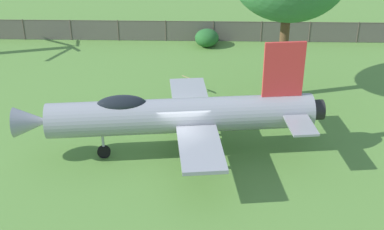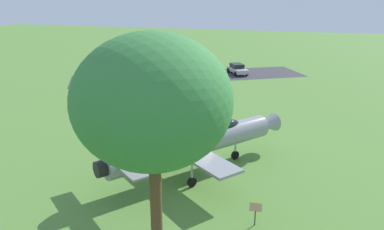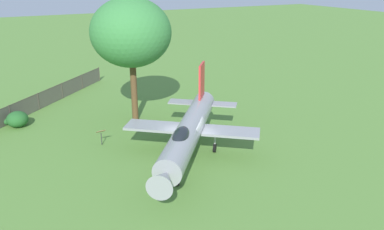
# 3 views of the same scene
# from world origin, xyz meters

# --- Properties ---
(ground_plane) EXTENTS (200.00, 200.00, 0.00)m
(ground_plane) POSITION_xyz_m (0.00, 0.00, 0.00)
(ground_plane) COLOR #568438
(display_jet) EXTENTS (12.10, 10.50, 5.30)m
(display_jet) POSITION_xyz_m (-0.29, 0.23, 2.04)
(display_jet) COLOR gray
(display_jet) RESTS_ON ground_plane
(shade_tree) EXTENTS (6.24, 6.20, 9.78)m
(shade_tree) POSITION_xyz_m (8.28, 0.79, 7.10)
(shade_tree) COLOR brown
(shade_tree) RESTS_ON ground_plane
(shrub_near_fence) EXTENTS (1.11, 0.95, 0.62)m
(shrub_near_fence) POSITION_xyz_m (12.08, 10.19, 0.31)
(shrub_near_fence) COLOR #235B26
(shrub_near_fence) RESTS_ON ground_plane
(shrub_by_tree) EXTENTS (1.72, 1.64, 1.25)m
(shrub_by_tree) POSITION_xyz_m (11.11, 9.50, 0.63)
(shrub_by_tree) COLOR #235B26
(shrub_by_tree) RESTS_ON ground_plane
(info_plaque) EXTENTS (0.44, 0.63, 1.14)m
(info_plaque) POSITION_xyz_m (4.68, 4.57, 0.85)
(info_plaque) COLOR #333333
(info_plaque) RESTS_ON ground_plane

